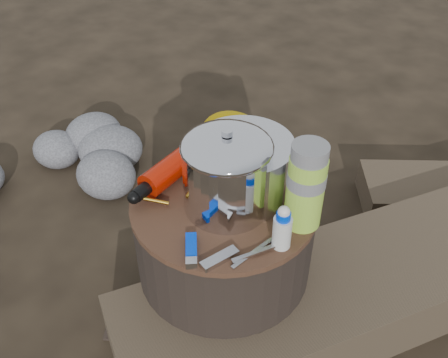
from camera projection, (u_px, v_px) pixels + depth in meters
The scene contains 14 objects.
ground at pixel (224, 308), 1.50m from camera, with size 60.00×60.00×0.00m, color black.
stump at pixel (224, 259), 1.37m from camera, with size 0.45×0.45×0.41m, color black.
rock_ring at pixel (20, 186), 1.79m from camera, with size 0.41×0.89×0.18m, color #5D5D62, non-canonical shape.
foil_windscreen at pixel (243, 168), 1.22m from camera, with size 0.24×0.24×0.14m, color silver.
camping_pot at pixel (227, 172), 1.16m from camera, with size 0.20×0.20×0.20m, color silver.
fuel_bottle at pixel (174, 166), 1.29m from camera, with size 0.06×0.26×0.06m, color #B71805, non-canonical shape.
thermos at pixel (306, 186), 1.12m from camera, with size 0.08×0.08×0.21m, color #99CC3A.
travel_mug at pixel (291, 170), 1.24m from camera, with size 0.08×0.08×0.11m, color black.
stuff_sack at pixel (233, 136), 1.35m from camera, with size 0.18×0.14×0.12m, color #C49800.
food_pouch at pixel (265, 149), 1.29m from camera, with size 0.10×0.02×0.13m, color #0B1449.
lighter at pixel (191, 247), 1.11m from camera, with size 0.02×0.09×0.02m, color #0035E0.
multitool at pixel (220, 259), 1.09m from camera, with size 0.02×0.09×0.01m, color silver.
pot_grabber at pixel (253, 252), 1.10m from camera, with size 0.03×0.12×0.01m, color silver, non-canonical shape.
squeeze_bottle at pixel (282, 229), 1.10m from camera, with size 0.04×0.04×0.10m, color silver.
Camera 1 is at (0.51, -0.78, 1.23)m, focal length 41.56 mm.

